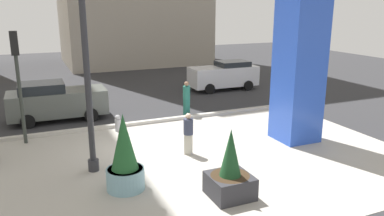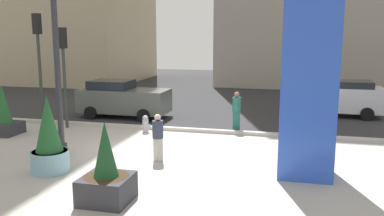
{
  "view_description": "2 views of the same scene",
  "coord_description": "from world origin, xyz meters",
  "px_view_note": "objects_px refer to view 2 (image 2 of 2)",
  "views": [
    {
      "loc": [
        -3.99,
        -13.48,
        5.4
      ],
      "look_at": [
        1.93,
        0.19,
        1.37
      ],
      "focal_mm": 36.0,
      "sensor_mm": 36.0,
      "label": 1
    },
    {
      "loc": [
        5.4,
        -13.43,
        4.12
      ],
      "look_at": [
        1.96,
        0.54,
        1.53
      ],
      "focal_mm": 38.01,
      "sensor_mm": 36.0,
      "label": 2
    }
  ],
  "objects_px": {
    "pedestrian_by_curb": "(158,135)",
    "art_pillar_blue": "(309,69)",
    "car_passing_lane": "(338,98)",
    "pedestrian_crossing": "(237,109)",
    "potted_plant_curbside": "(49,141)",
    "traffic_light_far_side": "(39,52)",
    "car_intersection": "(123,99)",
    "lamp_post": "(57,67)",
    "potted_plant_near_right": "(4,116)",
    "traffic_light_corner": "(64,61)",
    "potted_plant_near_left": "(106,175)",
    "fire_hydrant": "(146,124)"
  },
  "relations": [
    {
      "from": "fire_hydrant",
      "to": "pedestrian_crossing",
      "type": "xyz_separation_m",
      "value": [
        3.73,
        1.15,
        0.6
      ]
    },
    {
      "from": "pedestrian_crossing",
      "to": "pedestrian_by_curb",
      "type": "distance_m",
      "value": 5.2
    },
    {
      "from": "lamp_post",
      "to": "car_intersection",
      "type": "distance_m",
      "value": 7.06
    },
    {
      "from": "potted_plant_curbside",
      "to": "traffic_light_far_side",
      "type": "bearing_deg",
      "value": 125.38
    },
    {
      "from": "art_pillar_blue",
      "to": "pedestrian_crossing",
      "type": "bearing_deg",
      "value": 118.45
    },
    {
      "from": "pedestrian_by_curb",
      "to": "car_passing_lane",
      "type": "bearing_deg",
      "value": 55.48
    },
    {
      "from": "traffic_light_far_side",
      "to": "pedestrian_by_curb",
      "type": "bearing_deg",
      "value": -29.12
    },
    {
      "from": "potted_plant_curbside",
      "to": "fire_hydrant",
      "type": "bearing_deg",
      "value": 79.42
    },
    {
      "from": "potted_plant_curbside",
      "to": "art_pillar_blue",
      "type": "bearing_deg",
      "value": 12.31
    },
    {
      "from": "potted_plant_curbside",
      "to": "pedestrian_by_curb",
      "type": "xyz_separation_m",
      "value": [
        2.82,
        1.84,
        -0.11
      ]
    },
    {
      "from": "traffic_light_far_side",
      "to": "car_intersection",
      "type": "distance_m",
      "value": 4.62
    },
    {
      "from": "lamp_post",
      "to": "art_pillar_blue",
      "type": "xyz_separation_m",
      "value": [
        8.15,
        -0.1,
        0.11
      ]
    },
    {
      "from": "potted_plant_curbside",
      "to": "potted_plant_near_right",
      "type": "bearing_deg",
      "value": 140.56
    },
    {
      "from": "potted_plant_curbside",
      "to": "potted_plant_near_left",
      "type": "xyz_separation_m",
      "value": [
        2.65,
        -1.65,
        -0.28
      ]
    },
    {
      "from": "car_intersection",
      "to": "pedestrian_by_curb",
      "type": "relative_size",
      "value": 2.87
    },
    {
      "from": "traffic_light_far_side",
      "to": "pedestrian_crossing",
      "type": "bearing_deg",
      "value": 6.61
    },
    {
      "from": "traffic_light_far_side",
      "to": "pedestrian_crossing",
      "type": "distance_m",
      "value": 9.16
    },
    {
      "from": "potted_plant_curbside",
      "to": "potted_plant_near_left",
      "type": "bearing_deg",
      "value": -31.93
    },
    {
      "from": "pedestrian_by_curb",
      "to": "art_pillar_blue",
      "type": "bearing_deg",
      "value": -2.51
    },
    {
      "from": "potted_plant_curbside",
      "to": "car_passing_lane",
      "type": "xyz_separation_m",
      "value": [
        9.37,
        11.36,
        -0.05
      ]
    },
    {
      "from": "lamp_post",
      "to": "pedestrian_by_curb",
      "type": "height_order",
      "value": "lamp_post"
    },
    {
      "from": "art_pillar_blue",
      "to": "traffic_light_corner",
      "type": "bearing_deg",
      "value": 159.14
    },
    {
      "from": "potted_plant_near_right",
      "to": "traffic_light_far_side",
      "type": "relative_size",
      "value": 0.42
    },
    {
      "from": "potted_plant_near_left",
      "to": "traffic_light_far_side",
      "type": "xyz_separation_m",
      "value": [
        -6.66,
        7.29,
        2.68
      ]
    },
    {
      "from": "traffic_light_corner",
      "to": "potted_plant_near_left",
      "type": "bearing_deg",
      "value": -53.19
    },
    {
      "from": "lamp_post",
      "to": "traffic_light_far_side",
      "type": "height_order",
      "value": "lamp_post"
    },
    {
      "from": "potted_plant_curbside",
      "to": "potted_plant_near_left",
      "type": "height_order",
      "value": "potted_plant_curbside"
    },
    {
      "from": "potted_plant_near_right",
      "to": "car_intersection",
      "type": "relative_size",
      "value": 0.47
    },
    {
      "from": "potted_plant_curbside",
      "to": "car_intersection",
      "type": "relative_size",
      "value": 0.52
    },
    {
      "from": "car_intersection",
      "to": "car_passing_lane",
      "type": "distance_m",
      "value": 11.03
    },
    {
      "from": "traffic_light_far_side",
      "to": "pedestrian_by_curb",
      "type": "relative_size",
      "value": 3.19
    },
    {
      "from": "potted_plant_near_left",
      "to": "fire_hydrant",
      "type": "bearing_deg",
      "value": 102.74
    },
    {
      "from": "potted_plant_curbside",
      "to": "car_passing_lane",
      "type": "bearing_deg",
      "value": 50.48
    },
    {
      "from": "potted_plant_near_left",
      "to": "car_passing_lane",
      "type": "distance_m",
      "value": 14.64
    },
    {
      "from": "car_intersection",
      "to": "lamp_post",
      "type": "bearing_deg",
      "value": -84.86
    },
    {
      "from": "pedestrian_crossing",
      "to": "pedestrian_by_curb",
      "type": "relative_size",
      "value": 1.09
    },
    {
      "from": "lamp_post",
      "to": "potted_plant_near_left",
      "type": "xyz_separation_m",
      "value": [
        3.31,
        -3.38,
        -2.35
      ]
    },
    {
      "from": "fire_hydrant",
      "to": "pedestrian_by_curb",
      "type": "xyz_separation_m",
      "value": [
        1.79,
        -3.67,
        0.51
      ]
    },
    {
      "from": "art_pillar_blue",
      "to": "potted_plant_near_right",
      "type": "height_order",
      "value": "art_pillar_blue"
    },
    {
      "from": "potted_plant_near_right",
      "to": "pedestrian_by_curb",
      "type": "bearing_deg",
      "value": -14.64
    },
    {
      "from": "fire_hydrant",
      "to": "traffic_light_far_side",
      "type": "height_order",
      "value": "traffic_light_far_side"
    },
    {
      "from": "fire_hydrant",
      "to": "lamp_post",
      "type": "bearing_deg",
      "value": -114.17
    },
    {
      "from": "art_pillar_blue",
      "to": "car_intersection",
      "type": "bearing_deg",
      "value": 142.15
    },
    {
      "from": "fire_hydrant",
      "to": "car_intersection",
      "type": "bearing_deg",
      "value": 128.16
    },
    {
      "from": "lamp_post",
      "to": "traffic_light_far_side",
      "type": "relative_size",
      "value": 1.24
    },
    {
      "from": "art_pillar_blue",
      "to": "car_passing_lane",
      "type": "xyz_separation_m",
      "value": [
        1.88,
        9.72,
        -2.23
      ]
    },
    {
      "from": "lamp_post",
      "to": "traffic_light_far_side",
      "type": "distance_m",
      "value": 5.15
    },
    {
      "from": "car_passing_lane",
      "to": "potted_plant_curbside",
      "type": "bearing_deg",
      "value": -129.52
    },
    {
      "from": "traffic_light_corner",
      "to": "car_intersection",
      "type": "distance_m",
      "value": 3.86
    },
    {
      "from": "car_passing_lane",
      "to": "car_intersection",
      "type": "bearing_deg",
      "value": -164.65
    }
  ]
}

